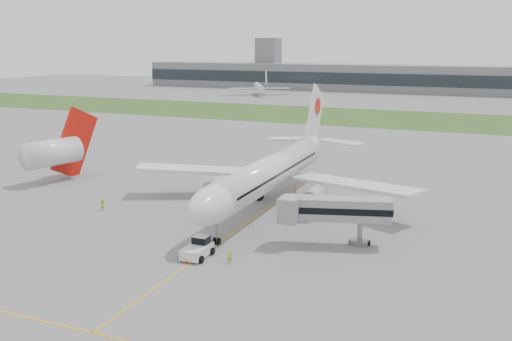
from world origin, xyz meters
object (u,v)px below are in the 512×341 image
at_px(airliner, 272,171).
at_px(pushback_tug, 198,248).
at_px(jet_bridge, 332,210).
at_px(ground_crew_near, 229,257).
at_px(neighbor_aircraft, 55,151).

xyz_separation_m(airliner, pushback_tug, (-0.20, -24.54, -4.59)).
xyz_separation_m(jet_bridge, ground_crew_near, (-9.44, -10.52, -4.01)).
distance_m(ground_crew_near, neighbor_aircraft, 53.84).
distance_m(airliner, pushback_tug, 24.96).
height_order(airliner, jet_bridge, airliner).
bearing_deg(jet_bridge, ground_crew_near, -148.00).
xyz_separation_m(pushback_tug, ground_crew_near, (4.51, -0.56, -0.26)).
relative_size(jet_bridge, ground_crew_near, 8.50).
height_order(pushback_tug, ground_crew_near, pushback_tug).
bearing_deg(neighbor_aircraft, airliner, 15.30).
relative_size(airliner, neighbor_aircraft, 3.04).
distance_m(jet_bridge, ground_crew_near, 14.70).
xyz_separation_m(jet_bridge, neighbor_aircraft, (-57.05, 14.15, 0.85)).
relative_size(pushback_tug, jet_bridge, 0.33).
bearing_deg(airliner, ground_crew_near, -80.27).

